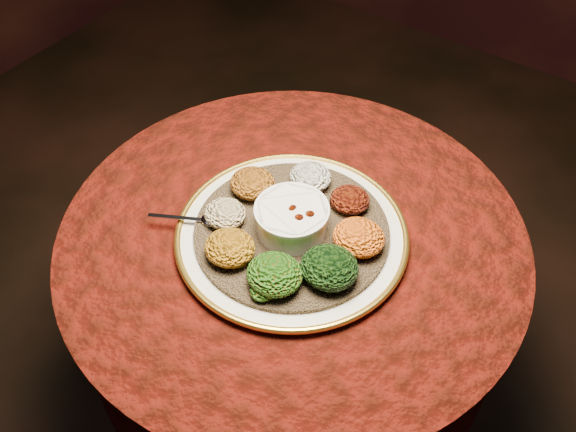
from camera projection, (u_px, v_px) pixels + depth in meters
The scene contains 13 objects.
table at pixel (292, 285), 1.44m from camera, with size 0.96×0.96×0.73m.
platter at pixel (292, 235), 1.29m from camera, with size 0.53×0.53×0.02m.
injera at pixel (292, 231), 1.28m from camera, with size 0.39×0.39×0.01m, color brown.
stew_bowl at pixel (292, 218), 1.25m from camera, with size 0.15×0.15×0.06m.
spoon at pixel (205, 220), 1.28m from camera, with size 0.14×0.08×0.01m.
portion_ayib at pixel (310, 177), 1.35m from camera, with size 0.09×0.08×0.04m, color silver.
portion_kitfo at pixel (350, 200), 1.30m from camera, with size 0.08×0.08×0.04m, color black.
portion_tikil at pixel (359, 237), 1.23m from camera, with size 0.10×0.10×0.05m, color #C37210.
portion_gomen at pixel (329, 267), 1.18m from camera, with size 0.11×0.10×0.05m, color black.
portion_mixveg at pixel (275, 274), 1.17m from camera, with size 0.11×0.10×0.05m, color #942909.
portion_kik at pixel (230, 248), 1.21m from camera, with size 0.10×0.09×0.05m, color #B06E0F.
portion_timatim at pixel (225, 214), 1.28m from camera, with size 0.09×0.08×0.04m, color maroon.
portion_shiro at pixel (253, 183), 1.33m from camera, with size 0.10×0.09×0.05m, color #985012.
Camera 1 is at (0.48, -0.71, 1.72)m, focal length 40.00 mm.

